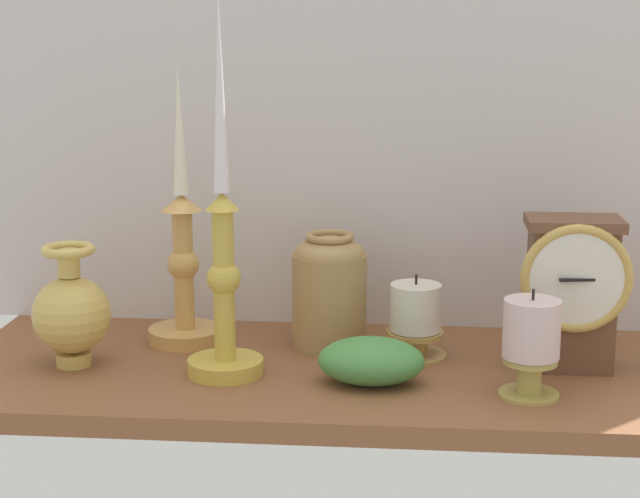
{
  "coord_description": "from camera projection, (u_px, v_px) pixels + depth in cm",
  "views": [
    {
      "loc": [
        3.42,
        -114.73,
        39.3
      ],
      "look_at": [
        -6.85,
        0.0,
        14.0
      ],
      "focal_mm": 57.92,
      "sensor_mm": 36.0,
      "label": 1
    }
  ],
  "objects": [
    {
      "name": "pillar_candle_front",
      "position": [
        531.0,
        342.0,
        1.1
      ],
      "size": [
        6.49,
        6.49,
        11.89
      ],
      "color": "tan",
      "rests_on": "ground_plane"
    },
    {
      "name": "brass_vase_jar",
      "position": [
        329.0,
        288.0,
        1.27
      ],
      "size": [
        9.21,
        9.21,
        14.34
      ],
      "color": "#A37F4B",
      "rests_on": "ground_plane"
    },
    {
      "name": "candlestick_tall_left",
      "position": [
        224.0,
        274.0,
        1.15
      ],
      "size": [
        8.68,
        8.68,
        42.63
      ],
      "color": "gold",
      "rests_on": "ground_plane"
    },
    {
      "name": "mantel_clock",
      "position": [
        572.0,
        290.0,
        1.18
      ],
      "size": [
        12.48,
        8.02,
        17.73
      ],
      "color": "brown",
      "rests_on": "ground_plane"
    },
    {
      "name": "candlestick_tall_center",
      "position": [
        183.0,
        266.0,
        1.28
      ],
      "size": [
        9.26,
        9.26,
        34.52
      ],
      "color": "tan",
      "rests_on": "ground_plane"
    },
    {
      "name": "brass_vase_bulbous",
      "position": [
        71.0,
        312.0,
        1.2
      ],
      "size": [
        9.12,
        9.12,
        14.44
      ],
      "color": "tan",
      "rests_on": "ground_plane"
    },
    {
      "name": "pillar_candle_near_clock",
      "position": [
        415.0,
        320.0,
        1.23
      ],
      "size": [
        7.65,
        7.65,
        10.14
      ],
      "color": "#B48F49",
      "rests_on": "ground_plane"
    },
    {
      "name": "ground_plane",
      "position": [
        378.0,
        377.0,
        1.21
      ],
      "size": [
        100.0,
        36.0,
        2.4
      ],
      "primitive_type": "cube",
      "color": "brown"
    },
    {
      "name": "back_wall",
      "position": [
        386.0,
        77.0,
        1.31
      ],
      "size": [
        120.0,
        2.0,
        65.0
      ],
      "primitive_type": "cube",
      "color": "silver",
      "rests_on": "ground_plane"
    },
    {
      "name": "ivy_sprig",
      "position": [
        371.0,
        361.0,
        1.14
      ],
      "size": [
        11.88,
        8.32,
        5.24
      ],
      "color": "#488843",
      "rests_on": "ground_plane"
    }
  ]
}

